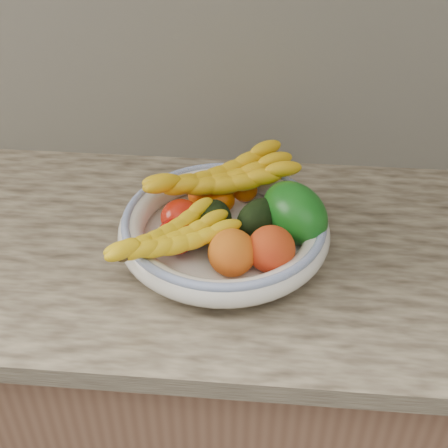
% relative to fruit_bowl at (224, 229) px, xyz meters
% --- Properties ---
extents(kitchen_counter, '(2.44, 0.66, 1.40)m').
position_rel_fruit_bowl_xyz_m(kitchen_counter, '(0.00, 0.03, -0.48)').
color(kitchen_counter, brown).
rests_on(kitchen_counter, ground).
extents(fruit_bowl, '(0.39, 0.39, 0.08)m').
position_rel_fruit_bowl_xyz_m(fruit_bowl, '(0.00, 0.00, 0.00)').
color(fruit_bowl, silver).
rests_on(fruit_bowl, kitchen_counter).
extents(clementine_back_left, '(0.07, 0.07, 0.05)m').
position_rel_fruit_bowl_xyz_m(clementine_back_left, '(-0.05, 0.09, 0.01)').
color(clementine_back_left, '#FB5905').
rests_on(clementine_back_left, fruit_bowl).
extents(clementine_back_right, '(0.05, 0.05, 0.05)m').
position_rel_fruit_bowl_xyz_m(clementine_back_right, '(0.03, 0.12, 0.01)').
color(clementine_back_right, '#E25B04').
rests_on(clementine_back_right, fruit_bowl).
extents(clementine_back_mid, '(0.06, 0.06, 0.05)m').
position_rel_fruit_bowl_xyz_m(clementine_back_mid, '(-0.01, 0.08, 0.01)').
color(clementine_back_mid, '#DE5B04').
rests_on(clementine_back_mid, fruit_bowl).
extents(tomato_left, '(0.09, 0.09, 0.07)m').
position_rel_fruit_bowl_xyz_m(tomato_left, '(-0.08, 0.01, 0.01)').
color(tomato_left, '#B71B0C').
rests_on(tomato_left, fruit_bowl).
extents(tomato_near_left, '(0.09, 0.09, 0.06)m').
position_rel_fruit_bowl_xyz_m(tomato_near_left, '(-0.08, -0.05, 0.01)').
color(tomato_near_left, '#A20604').
rests_on(tomato_near_left, fruit_bowl).
extents(avocado_center, '(0.08, 0.10, 0.07)m').
position_rel_fruit_bowl_xyz_m(avocado_center, '(-0.02, 0.00, 0.02)').
color(avocado_center, black).
rests_on(avocado_center, fruit_bowl).
extents(avocado_right, '(0.11, 0.12, 0.07)m').
position_rel_fruit_bowl_xyz_m(avocado_right, '(0.06, 0.02, 0.02)').
color(avocado_right, black).
rests_on(avocado_right, fruit_bowl).
extents(green_mango, '(0.19, 0.20, 0.13)m').
position_rel_fruit_bowl_xyz_m(green_mango, '(0.13, 0.02, 0.03)').
color(green_mango, '#105511').
rests_on(green_mango, fruit_bowl).
extents(peach_front, '(0.09, 0.09, 0.08)m').
position_rel_fruit_bowl_xyz_m(peach_front, '(0.02, -0.09, 0.02)').
color(peach_front, orange).
rests_on(peach_front, fruit_bowl).
extents(peach_right, '(0.11, 0.11, 0.08)m').
position_rel_fruit_bowl_xyz_m(peach_right, '(0.09, -0.07, 0.02)').
color(peach_right, orange).
rests_on(peach_right, fruit_bowl).
extents(banana_bunch_back, '(0.34, 0.25, 0.09)m').
position_rel_fruit_bowl_xyz_m(banana_bunch_back, '(-0.02, 0.09, 0.04)').
color(banana_bunch_back, gold).
rests_on(banana_bunch_back, fruit_bowl).
extents(banana_bunch_front, '(0.26, 0.25, 0.07)m').
position_rel_fruit_bowl_xyz_m(banana_bunch_front, '(-0.09, -0.09, 0.03)').
color(banana_bunch_front, yellow).
rests_on(banana_bunch_front, fruit_bowl).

